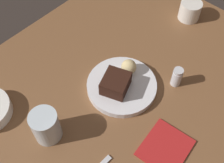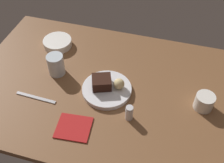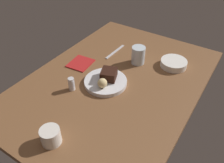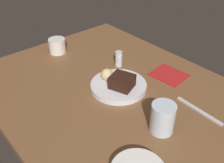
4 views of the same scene
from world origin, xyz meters
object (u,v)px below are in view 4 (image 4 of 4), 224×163
at_px(chocolate_cake_slice, 122,82).
at_px(salt_shaker, 119,59).
at_px(bread_roll, 107,75).
at_px(coffee_cup, 57,46).
at_px(water_glass, 163,118).
at_px(butter_knife, 199,111).
at_px(dessert_plate, 118,86).
at_px(folded_napkin, 169,75).

xyz_separation_m(chocolate_cake_slice, salt_shaker, (0.16, -0.12, -0.01)).
height_order(bread_roll, coffee_cup, same).
bearing_deg(water_glass, salt_shaker, -22.83).
bearing_deg(butter_knife, salt_shaker, -176.88).
distance_m(chocolate_cake_slice, bread_roll, 0.08).
height_order(chocolate_cake_slice, coffee_cup, same).
bearing_deg(butter_knife, chocolate_cake_slice, -152.00).
height_order(dessert_plate, coffee_cup, coffee_cup).
bearing_deg(chocolate_cake_slice, dessert_plate, -9.98).
height_order(dessert_plate, salt_shaker, salt_shaker).
bearing_deg(coffee_cup, dessert_plate, -176.46).
bearing_deg(folded_napkin, salt_shaker, 28.30).
distance_m(bread_roll, coffee_cup, 0.37).
distance_m(water_glass, folded_napkin, 0.34).
relative_size(chocolate_cake_slice, folded_napkin, 0.61).
bearing_deg(folded_napkin, bread_roll, 63.01).
distance_m(dessert_plate, butter_knife, 0.32).
xyz_separation_m(dessert_plate, salt_shaker, (0.13, -0.12, 0.02)).
bearing_deg(folded_napkin, dessert_plate, 72.37).
xyz_separation_m(chocolate_cake_slice, water_glass, (-0.24, 0.04, 0.00)).
distance_m(chocolate_cake_slice, water_glass, 0.24).
bearing_deg(folded_napkin, coffee_cup, 27.08).
distance_m(bread_roll, folded_napkin, 0.28).
bearing_deg(butter_knife, bread_roll, -155.49).
xyz_separation_m(water_glass, butter_knife, (-0.03, -0.17, -0.05)).
xyz_separation_m(dessert_plate, folded_napkin, (-0.07, -0.23, -0.01)).
xyz_separation_m(chocolate_cake_slice, folded_napkin, (-0.05, -0.23, -0.04)).
xyz_separation_m(dessert_plate, butter_knife, (-0.29, -0.12, -0.01)).
bearing_deg(coffee_cup, butter_knife, -168.01).
bearing_deg(water_glass, butter_knife, -98.78).
bearing_deg(salt_shaker, folded_napkin, -151.70).
distance_m(bread_roll, butter_knife, 0.37).
bearing_deg(salt_shaker, chocolate_cake_slice, 141.96).
xyz_separation_m(salt_shaker, water_glass, (-0.39, 0.17, 0.02)).
distance_m(dessert_plate, water_glass, 0.27).
bearing_deg(folded_napkin, chocolate_cake_slice, 78.44).
bearing_deg(chocolate_cake_slice, salt_shaker, -38.04).
bearing_deg(chocolate_cake_slice, water_glass, 169.44).
relative_size(salt_shaker, coffee_cup, 0.87).
distance_m(chocolate_cake_slice, salt_shaker, 0.20).
height_order(coffee_cup, butter_knife, coffee_cup).
distance_m(salt_shaker, folded_napkin, 0.23).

